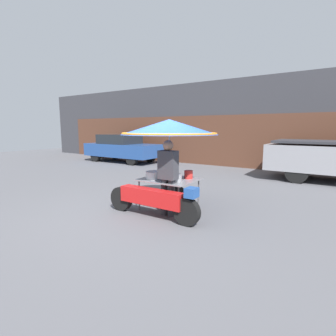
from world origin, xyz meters
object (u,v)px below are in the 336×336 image
vendor_person (168,174)px  potted_plant (102,149)px  vendor_motorcycle_cart (168,138)px  parked_car (122,148)px

vendor_person → potted_plant: 11.56m
vendor_motorcycle_cart → vendor_person: 0.82m
potted_plant → parked_car: bearing=-17.4°
potted_plant → vendor_person: bearing=-35.3°
vendor_motorcycle_cart → vendor_person: size_ratio=1.40×
parked_car → vendor_person: bearing=-40.3°
parked_car → potted_plant: 2.57m
vendor_person → parked_car: 9.15m
vendor_person → vendor_motorcycle_cart: bearing=124.9°
vendor_motorcycle_cart → vendor_person: (0.22, -0.32, -0.72)m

